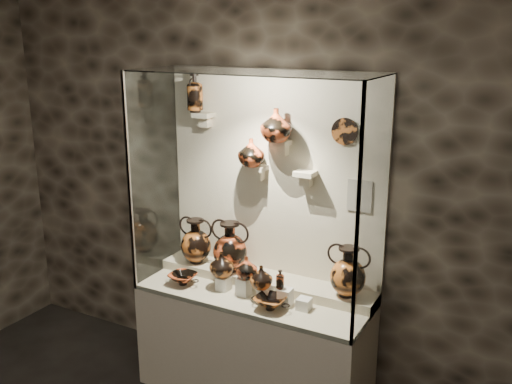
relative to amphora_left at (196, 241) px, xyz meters
The scene contains 34 objects.
wall_back 0.81m from the amphora_left, 16.33° to the left, with size 5.00×0.02×3.20m, color black.
plinth 0.91m from the amphora_left, 14.08° to the right, with size 1.70×0.60×0.80m, color beige.
front_tier 0.66m from the amphora_left, 14.08° to the right, with size 1.68×0.58×0.03m, color #C4B797.
rear_tier 0.63m from the amphora_left, ahead, with size 1.70×0.25×0.10m, color #C4B797.
back_panel 0.80m from the amphora_left, 15.89° to the left, with size 1.70×0.03×1.60m, color beige.
glass_front 0.90m from the amphora_left, 37.01° to the right, with size 1.70×0.01×1.60m, color white.
glass_left 0.60m from the amphora_left, 150.20° to the right, with size 0.01×0.60×1.60m, color white.
glass_right 1.53m from the amphora_left, ahead, with size 0.01×0.60×1.60m, color white.
glass_top 1.45m from the amphora_left, 14.08° to the right, with size 1.70×0.60×0.01m, color white.
frame_post_left 0.73m from the amphora_left, 119.91° to the right, with size 0.02×0.02×1.60m, color gray.
frame_post_right 1.58m from the amphora_left, 17.03° to the right, with size 0.02×0.02×1.60m, color gray.
pedestal_a 0.46m from the amphora_left, 28.21° to the right, with size 0.09×0.09×0.10m, color silver.
pedestal_b 0.60m from the amphora_left, 20.15° to the right, with size 0.09×0.09×0.13m, color silver.
pedestal_c 0.76m from the amphora_left, 15.59° to the right, with size 0.09×0.09×0.09m, color silver.
pedestal_d 0.91m from the amphora_left, 12.82° to the right, with size 0.09×0.09×0.12m, color silver.
pedestal_e 1.05m from the amphora_left, 11.09° to the right, with size 0.09×0.09×0.08m, color silver.
bracket_ul 0.98m from the amphora_left, 67.48° to the left, with size 0.14×0.12×0.04m, color beige.
bracket_ca 0.80m from the amphora_left, 10.72° to the left, with size 0.14×0.12×0.04m, color beige.
bracket_cb 1.08m from the amphora_left, ahead, with size 0.10×0.12×0.04m, color beige.
bracket_cc 1.07m from the amphora_left, ahead, with size 0.14×0.12×0.04m, color beige.
amphora_left is the anchor object (origin of this frame).
amphora_mid 0.32m from the amphora_left, ahead, with size 0.31×0.31×0.39m, color #C64A22, non-canonical shape.
amphora_right 1.24m from the amphora_left, ahead, with size 0.29×0.29×0.36m, color #B25C22, non-canonical shape.
jug_a 0.40m from the amphora_left, 28.27° to the right, with size 0.18×0.18×0.19m, color #B25C22.
jug_b 0.59m from the amphora_left, 19.07° to the right, with size 0.16×0.16×0.16m, color #C64A22.
jug_c 0.72m from the amphora_left, 17.18° to the right, with size 0.16×0.16×0.17m, color #B25C22.
lekythos_small 0.86m from the amphora_left, 14.31° to the right, with size 0.07×0.07×0.15m, color #C64A22, non-canonical shape.
kylix_left 0.33m from the amphora_left, 78.27° to the right, with size 0.26×0.22×0.10m, color #C64A22, non-canonical shape.
kylix_right 0.88m from the amphora_left, 20.71° to the right, with size 0.27×0.23×0.11m, color #B25C22, non-canonical shape.
lekythos_tall 1.15m from the amphora_left, 106.23° to the left, with size 0.13×0.13×0.32m, color #B25C22, non-canonical shape.
ovoid_vase_a 0.88m from the amphora_left, ahead, with size 0.19×0.19×0.20m, color #C64A22.
ovoid_vase_b 1.17m from the amphora_left, ahead, with size 0.22×0.22×0.23m, color #C64A22.
wall_plate 1.47m from the amphora_left, ahead, with size 0.18×0.18×0.02m, color #A2531F.
info_placard 1.35m from the amphora_left, ahead, with size 0.17×0.01×0.22m, color beige.
Camera 1 is at (1.80, -1.11, 2.65)m, focal length 40.00 mm.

